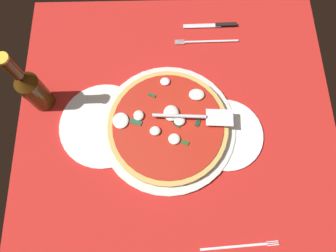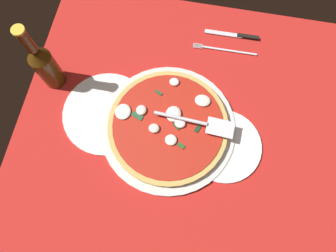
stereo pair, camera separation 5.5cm
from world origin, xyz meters
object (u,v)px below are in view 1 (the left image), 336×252
at_px(dinner_plate_right, 104,125).
at_px(beer_bottle, 31,88).
at_px(pizza_server, 196,117).
at_px(place_setting_near, 211,34).
at_px(dinner_plate_left, 226,134).
at_px(pizza, 168,125).

relative_size(dinner_plate_right, beer_bottle, 1.02).
height_order(pizza_server, place_setting_near, pizza_server).
height_order(dinner_plate_left, beer_bottle, beer_bottle).
relative_size(pizza_server, place_setting_near, 1.11).
xyz_separation_m(pizza, pizza_server, (-0.08, -0.02, 0.03)).
xyz_separation_m(dinner_plate_left, place_setting_near, (0.02, -0.34, -0.00)).
height_order(dinner_plate_right, beer_bottle, beer_bottle).
bearing_deg(dinner_plate_right, pizza_server, -179.01).
bearing_deg(pizza_server, dinner_plate_left, -21.88).
bearing_deg(place_setting_near, dinner_plate_right, 41.97).
relative_size(dinner_plate_right, pizza, 0.75).
xyz_separation_m(dinner_plate_right, beer_bottle, (0.18, -0.08, 0.09)).
relative_size(dinner_plate_right, place_setting_near, 1.26).
height_order(dinner_plate_right, pizza_server, pizza_server).
bearing_deg(place_setting_near, dinner_plate_left, 92.65).
bearing_deg(place_setting_near, beer_bottle, 23.20).
distance_m(dinner_plate_left, place_setting_near, 0.34).
bearing_deg(dinner_plate_left, beer_bottle, -12.13).
relative_size(dinner_plate_left, pizza_server, 0.94).
bearing_deg(place_setting_near, pizza, 64.56).
bearing_deg(pizza_server, pizza, -165.79).
relative_size(dinner_plate_left, dinner_plate_right, 0.83).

